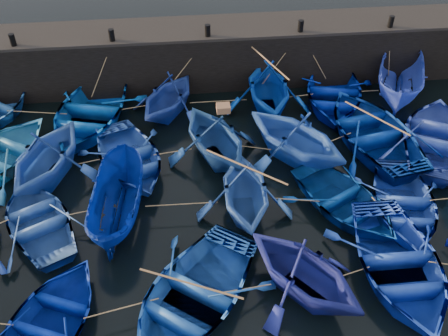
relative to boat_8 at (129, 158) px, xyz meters
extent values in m
plane|color=black|center=(3.39, -4.38, -0.47)|extent=(120.00, 120.00, 0.00)
cube|color=black|center=(3.39, 6.12, 0.78)|extent=(26.00, 2.50, 2.50)
cube|color=black|center=(3.39, 6.12, 2.09)|extent=(26.00, 2.50, 0.12)
cylinder|color=black|center=(-4.61, 5.22, 2.40)|extent=(0.24, 0.24, 0.50)
cylinder|color=black|center=(-0.61, 5.22, 2.40)|extent=(0.24, 0.24, 0.50)
cylinder|color=black|center=(3.39, 5.22, 2.40)|extent=(0.24, 0.24, 0.50)
cylinder|color=black|center=(7.39, 5.22, 2.40)|extent=(0.24, 0.24, 0.50)
cylinder|color=black|center=(11.39, 5.22, 2.40)|extent=(0.24, 0.24, 0.50)
imported|color=#05459C|center=(-1.73, 3.05, 0.11)|extent=(5.32, 6.46, 1.16)
imported|color=#1F3C99|center=(1.53, 3.33, 0.49)|extent=(4.58, 4.75, 1.92)
imported|color=#0840C5|center=(5.74, 3.31, 0.64)|extent=(3.79, 4.35, 2.22)
imported|color=#001B92|center=(8.66, 3.43, 0.05)|extent=(4.82, 5.84, 1.05)
imported|color=blue|center=(11.58, 3.42, 0.51)|extent=(3.82, 5.44, 1.97)
imported|color=#244DA2|center=(-2.80, -0.24, 0.62)|extent=(4.80, 5.14, 2.18)
imported|color=blue|center=(0.00, 0.00, 0.00)|extent=(4.63, 5.39, 0.94)
imported|color=navy|center=(3.21, 0.21, 0.61)|extent=(4.77, 5.11, 2.17)
imported|color=blue|center=(6.18, -0.16, 0.68)|extent=(5.68, 5.76, 2.30)
imported|color=navy|center=(9.45, 0.53, 0.11)|extent=(5.06, 6.31, 1.17)
imported|color=blue|center=(11.77, -0.06, 0.07)|extent=(5.79, 6.42, 1.09)
imported|color=#2E59B4|center=(-2.80, -2.78, -0.05)|extent=(4.47, 4.99, 0.85)
imported|color=navy|center=(-0.28, -2.64, 0.35)|extent=(2.12, 4.41, 1.64)
imported|color=blue|center=(3.91, -2.71, 0.52)|extent=(3.37, 3.87, 1.99)
imported|color=navy|center=(7.28, -3.04, -0.02)|extent=(4.76, 5.26, 0.90)
imported|color=blue|center=(9.16, -3.39, -0.02)|extent=(3.89, 4.89, 0.91)
imported|color=#001A88|center=(-1.87, -6.68, -0.03)|extent=(4.52, 5.16, 0.89)
imported|color=blue|center=(1.93, -6.27, 0.06)|extent=(5.99, 6.30, 1.06)
imported|color=navy|center=(5.09, -6.14, 0.55)|extent=(5.04, 5.13, 2.05)
imported|color=#1539C0|center=(8.04, -5.85, 0.06)|extent=(3.70, 5.13, 1.06)
cube|color=brown|center=(3.51, 0.21, 1.82)|extent=(0.49, 0.43, 0.25)
cylinder|color=tan|center=(-3.87, 3.30, 0.08)|extent=(2.49, 0.53, 0.04)
cylinder|color=tan|center=(-0.10, 3.19, 0.08)|extent=(1.47, 0.31, 0.04)
cylinder|color=tan|center=(3.63, 3.32, 0.08)|extent=(2.41, 0.06, 0.04)
cylinder|color=tan|center=(7.20, 3.37, 0.08)|extent=(1.12, 0.15, 0.04)
cylinder|color=tan|center=(10.12, 3.42, 0.08)|extent=(1.12, 0.05, 0.04)
cylinder|color=tan|center=(-3.82, 0.17, 0.08)|extent=(0.27, 0.84, 0.04)
cylinder|color=tan|center=(-1.40, -0.12, 0.08)|extent=(1.01, 0.27, 0.04)
cylinder|color=tan|center=(1.61, 0.10, 0.08)|extent=(1.42, 0.24, 0.04)
cylinder|color=tan|center=(4.70, 0.03, 0.08)|extent=(1.18, 0.40, 0.04)
cylinder|color=tan|center=(7.81, 0.19, 0.08)|extent=(1.48, 0.72, 0.04)
cylinder|color=tan|center=(10.61, 0.24, 0.08)|extent=(0.55, 0.61, 0.04)
cylinder|color=tan|center=(-1.54, -2.71, 0.08)|extent=(0.73, 0.18, 0.04)
cylinder|color=tan|center=(1.82, -2.68, 0.08)|extent=(2.39, 0.10, 0.04)
cylinder|color=tan|center=(5.59, -2.87, 0.08)|extent=(1.57, 0.36, 0.04)
cylinder|color=tan|center=(8.22, -3.21, 0.08)|extent=(0.12, 0.37, 0.04)
cylinder|color=tan|center=(0.03, -6.47, 0.08)|extent=(2.01, 0.45, 0.04)
cylinder|color=tan|center=(3.51, -6.20, 0.08)|extent=(1.36, 0.16, 0.04)
cylinder|color=tan|center=(6.56, -5.99, 0.08)|extent=(1.16, 0.32, 0.04)
cylinder|color=tan|center=(-5.31, 4.93, 1.11)|extent=(1.44, 0.41, 2.09)
cylinder|color=tan|center=(-1.17, 4.68, 1.11)|extent=(1.17, 0.91, 2.09)
cylinder|color=tan|center=(2.46, 4.82, 1.11)|extent=(1.90, 0.63, 2.09)
cylinder|color=tan|center=(6.56, 4.81, 1.11)|extent=(1.69, 0.65, 2.09)
cylinder|color=tan|center=(8.02, 4.87, 1.11)|extent=(1.31, 0.53, 2.09)
cylinder|color=tan|center=(11.48, 4.87, 1.11)|extent=(0.23, 0.55, 2.08)
cylinder|color=#99724C|center=(5.74, 3.31, 1.78)|extent=(1.08, 2.84, 0.06)
cylinder|color=#99724C|center=(9.45, 0.53, 0.73)|extent=(1.77, 2.49, 0.06)
cylinder|color=#99724C|center=(3.91, -2.71, 1.55)|extent=(2.34, 1.97, 0.06)
cylinder|color=#99724C|center=(1.93, -6.27, 0.62)|extent=(2.74, 1.32, 0.06)
camera|label=1|loc=(1.95, -14.42, 11.74)|focal=40.00mm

